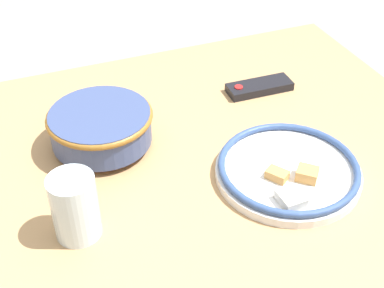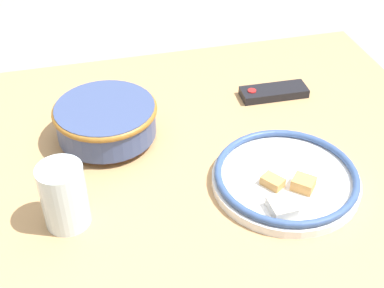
{
  "view_description": "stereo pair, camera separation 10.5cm",
  "coord_description": "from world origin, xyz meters",
  "px_view_note": "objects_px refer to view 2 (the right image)",
  "views": [
    {
      "loc": [
        -0.27,
        -0.77,
        1.46
      ],
      "look_at": [
        0.03,
        -0.0,
        0.81
      ],
      "focal_mm": 50.0,
      "sensor_mm": 36.0,
      "label": 1
    },
    {
      "loc": [
        -0.17,
        -0.8,
        1.46
      ],
      "look_at": [
        0.03,
        -0.0,
        0.81
      ],
      "focal_mm": 50.0,
      "sensor_mm": 36.0,
      "label": 2
    }
  ],
  "objects_px": {
    "noodle_bowl": "(106,120)",
    "tv_remote": "(274,92)",
    "drinking_glass": "(64,196)",
    "food_plate": "(286,178)"
  },
  "relations": [
    {
      "from": "food_plate",
      "to": "drinking_glass",
      "type": "relative_size",
      "value": 2.31
    },
    {
      "from": "noodle_bowl",
      "to": "food_plate",
      "type": "height_order",
      "value": "noodle_bowl"
    },
    {
      "from": "tv_remote",
      "to": "food_plate",
      "type": "bearing_deg",
      "value": 164.52
    },
    {
      "from": "noodle_bowl",
      "to": "food_plate",
      "type": "xyz_separation_m",
      "value": [
        0.31,
        -0.23,
        -0.03
      ]
    },
    {
      "from": "food_plate",
      "to": "tv_remote",
      "type": "relative_size",
      "value": 1.78
    },
    {
      "from": "food_plate",
      "to": "noodle_bowl",
      "type": "bearing_deg",
      "value": 143.6
    },
    {
      "from": "tv_remote",
      "to": "drinking_glass",
      "type": "relative_size",
      "value": 1.3
    },
    {
      "from": "noodle_bowl",
      "to": "tv_remote",
      "type": "height_order",
      "value": "noodle_bowl"
    },
    {
      "from": "noodle_bowl",
      "to": "drinking_glass",
      "type": "height_order",
      "value": "drinking_glass"
    },
    {
      "from": "noodle_bowl",
      "to": "drinking_glass",
      "type": "distance_m",
      "value": 0.24
    }
  ]
}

